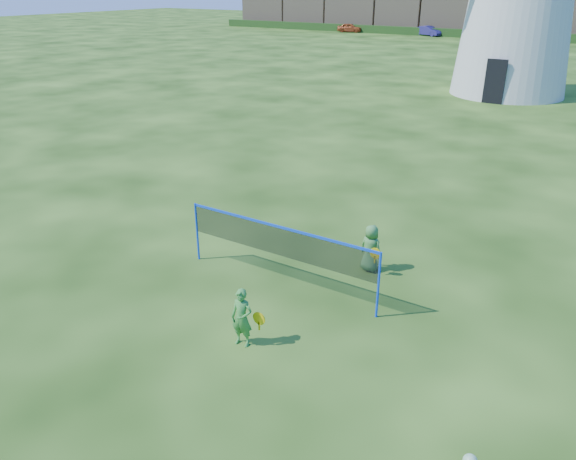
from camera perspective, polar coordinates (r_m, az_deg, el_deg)
The scene contains 8 objects.
ground at distance 12.74m, azimuth -1.99°, elevation -6.74°, with size 220.00×220.00×0.00m, color black.
badminton_net at distance 12.59m, azimuth -0.95°, elevation -1.24°, with size 5.05×0.05×1.55m.
player_girl at distance 10.86m, azimuth -4.78°, elevation -9.05°, with size 0.66×0.37×1.23m.
player_boy at distance 13.66m, azimuth 8.57°, elevation -1.88°, with size 0.68×0.47×1.21m.
terraced_houses at distance 87.15m, azimuth 11.91°, elevation 22.08°, with size 52.85×8.40×8.11m.
hedge at distance 80.32m, azimuth 12.76°, elevation 19.46°, with size 62.00×0.80×1.00m, color #193814.
car_left at distance 83.46m, azimuth 6.44°, elevation 20.10°, with size 1.42×3.52×1.20m, color #A1411D.
car_right at distance 79.45m, azimuth 14.35°, elevation 19.35°, with size 1.32×3.77×1.24m, color navy.
Camera 1 is at (6.26, -8.94, 6.58)m, focal length 34.32 mm.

